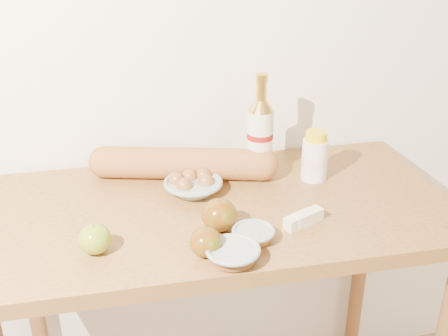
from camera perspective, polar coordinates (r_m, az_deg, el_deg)
The scene contains 12 objects.
back_wall at distance 1.62m, azimuth -2.71°, elevation 14.50°, with size 3.50×0.02×2.60m, color white.
table at distance 1.52m, azimuth -0.24°, elevation -7.78°, with size 1.20×0.60×0.90m.
bourbon_bottle at distance 1.56m, azimuth 3.68°, elevation 3.27°, with size 0.09×0.09×0.30m.
cream_bottle at distance 1.58m, azimuth 9.20°, elevation 1.11°, with size 0.09×0.09×0.14m.
egg_bowl at distance 1.51m, azimuth -3.19°, elevation -1.68°, with size 0.19×0.19×0.06m.
baguette at distance 1.58m, azimuth -4.16°, elevation 0.47°, with size 0.54×0.22×0.09m.
apple_yellowgreen at distance 1.29m, azimuth -13.00°, elevation -7.03°, with size 0.08×0.08×0.07m.
apple_redgreen_front at distance 1.25m, azimuth -1.86°, elevation -7.52°, with size 0.10×0.10×0.07m.
apple_redgreen_right at distance 1.33m, azimuth -0.50°, elevation -4.79°, with size 0.11×0.11×0.08m.
sugar_bowl at distance 1.24m, azimuth 0.91°, elevation -8.71°, with size 0.13×0.13×0.04m.
syrup_bowl at distance 1.31m, azimuth 3.01°, elevation -6.72°, with size 0.13×0.13×0.03m.
butter_stick at distance 1.38m, azimuth 8.09°, elevation -5.12°, with size 0.11×0.07×0.03m.
Camera 1 is at (-0.25, -0.06, 1.62)m, focal length 45.00 mm.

